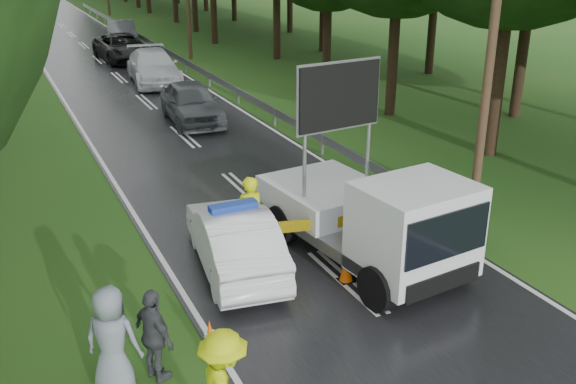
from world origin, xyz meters
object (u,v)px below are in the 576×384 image
queue_car_second (153,67)px  queue_car_third (123,47)px  barrier (313,230)px  queue_car_first (192,102)px  police_sedan (234,239)px  work_truck (373,217)px  civilian (365,231)px  officer (249,217)px  queue_car_fourth (122,33)px

queue_car_second → queue_car_third: bearing=96.3°
barrier → queue_car_third: queue_car_third is taller
queue_car_first → police_sedan: bearing=-99.1°
work_truck → queue_car_second: 21.58m
civilian → barrier: bearing=156.4°
officer → queue_car_second: bearing=-101.6°
queue_car_first → queue_car_fourth: size_ratio=0.99×
officer → queue_car_first: size_ratio=0.42×
work_truck → barrier: size_ratio=2.11×
civilian → police_sedan: bearing=160.0°
queue_car_second → work_truck: bearing=-85.5°
barrier → queue_car_second: (1.69, 21.00, -0.04)m
officer → queue_car_fourth: bearing=-100.5°
police_sedan → work_truck: bearing=165.9°
work_truck → police_sedan: bearing=151.5°
queue_car_first → queue_car_fourth: 21.58m
officer → civilian: 2.65m
barrier → queue_car_third: 28.01m
barrier → queue_car_fourth: queue_car_fourth is taller
queue_car_fourth → police_sedan: bearing=-91.2°
barrier → queue_car_third: bearing=98.9°
police_sedan → work_truck: 3.12m
officer → queue_car_third: 27.10m
officer → civilian: bearing=141.9°
queue_car_first → civilian: bearing=-86.6°
barrier → officer: (-1.13, 1.00, 0.13)m
civilian → queue_car_second: (0.63, 21.50, -0.02)m
work_truck → queue_car_fourth: (1.70, 34.95, -0.39)m
civilian → queue_car_fourth: (1.83, 34.87, -0.04)m
barrier → queue_car_second: size_ratio=0.48×
police_sedan → queue_car_first: 12.60m
civilian → work_truck: bearing=-26.4°
queue_car_first → queue_car_third: size_ratio=0.83×
police_sedan → queue_car_third: (3.29, 27.38, 0.08)m
queue_car_third → queue_car_fourth: queue_car_third is taller
queue_car_second → queue_car_first: bearing=-87.8°
queue_car_fourth → queue_car_third: bearing=-94.6°
work_truck → officer: (-2.32, 1.57, -0.20)m
barrier → civilian: size_ratio=1.63×
civilian → queue_car_fourth: size_ratio=0.34×
officer → queue_car_first: bearing=-104.6°
queue_car_first → queue_car_third: (0.45, 15.10, -0.01)m
work_truck → queue_car_fourth: bearing=80.8°
queue_car_second → barrier: bearing=-88.8°
barrier → queue_car_fourth: 34.50m
police_sedan → queue_car_third: queue_car_third is taller
work_truck → queue_car_fourth: 34.99m
officer → queue_car_second: size_ratio=0.35×
officer → civilian: (2.18, -1.50, -0.16)m
barrier → civilian: civilian is taller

